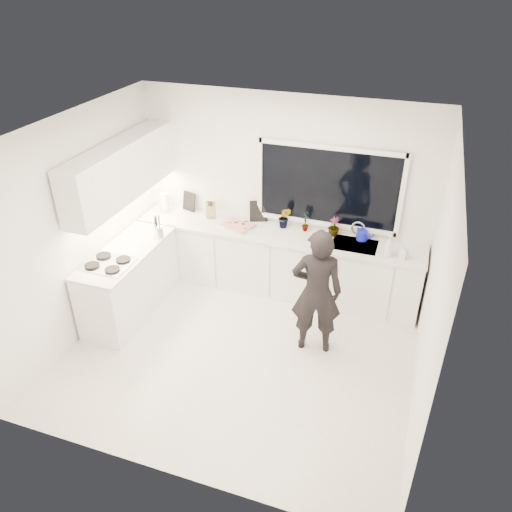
% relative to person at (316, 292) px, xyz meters
% --- Properties ---
extents(floor, '(4.00, 3.50, 0.02)m').
position_rel_person_xyz_m(floor, '(-0.80, -0.40, -0.82)').
color(floor, beige).
rests_on(floor, ground).
extents(wall_back, '(4.00, 0.02, 2.70)m').
position_rel_person_xyz_m(wall_back, '(-0.80, 1.36, 0.54)').
color(wall_back, white).
rests_on(wall_back, ground).
extents(wall_left, '(0.02, 3.50, 2.70)m').
position_rel_person_xyz_m(wall_left, '(-2.81, -0.40, 0.54)').
color(wall_left, white).
rests_on(wall_left, ground).
extents(wall_right, '(0.02, 3.50, 2.70)m').
position_rel_person_xyz_m(wall_right, '(1.21, -0.40, 0.54)').
color(wall_right, white).
rests_on(wall_right, ground).
extents(ceiling, '(4.00, 3.50, 0.02)m').
position_rel_person_xyz_m(ceiling, '(-0.80, -0.40, 1.90)').
color(ceiling, white).
rests_on(ceiling, wall_back).
extents(window, '(1.80, 0.02, 1.00)m').
position_rel_person_xyz_m(window, '(-0.20, 1.32, 0.74)').
color(window, black).
rests_on(window, wall_back).
extents(base_cabinets_back, '(3.92, 0.58, 0.88)m').
position_rel_person_xyz_m(base_cabinets_back, '(-0.80, 1.05, -0.37)').
color(base_cabinets_back, white).
rests_on(base_cabinets_back, floor).
extents(base_cabinets_left, '(0.58, 1.60, 0.88)m').
position_rel_person_xyz_m(base_cabinets_left, '(-2.47, -0.05, -0.37)').
color(base_cabinets_left, white).
rests_on(base_cabinets_left, floor).
extents(countertop_back, '(3.94, 0.62, 0.04)m').
position_rel_person_xyz_m(countertop_back, '(-0.80, 1.04, 0.09)').
color(countertop_back, silver).
rests_on(countertop_back, base_cabinets_back).
extents(countertop_left, '(0.62, 1.60, 0.04)m').
position_rel_person_xyz_m(countertop_left, '(-2.47, -0.05, 0.09)').
color(countertop_left, silver).
rests_on(countertop_left, base_cabinets_left).
extents(upper_cabinets, '(0.34, 2.10, 0.70)m').
position_rel_person_xyz_m(upper_cabinets, '(-2.59, 0.30, 1.04)').
color(upper_cabinets, white).
rests_on(upper_cabinets, wall_left).
extents(sink, '(0.58, 0.42, 0.14)m').
position_rel_person_xyz_m(sink, '(0.25, 1.05, 0.06)').
color(sink, silver).
rests_on(sink, countertop_back).
extents(faucet, '(0.03, 0.03, 0.22)m').
position_rel_person_xyz_m(faucet, '(0.25, 1.25, 0.22)').
color(faucet, silver).
rests_on(faucet, countertop_back).
extents(stovetop, '(0.56, 0.48, 0.03)m').
position_rel_person_xyz_m(stovetop, '(-2.49, -0.40, 0.13)').
color(stovetop, black).
rests_on(stovetop, countertop_left).
extents(person, '(0.65, 0.49, 1.61)m').
position_rel_person_xyz_m(person, '(0.00, 0.00, 0.00)').
color(person, black).
rests_on(person, floor).
extents(pizza_tray, '(0.52, 0.45, 0.03)m').
position_rel_person_xyz_m(pizza_tray, '(-1.35, 1.02, 0.13)').
color(pizza_tray, silver).
rests_on(pizza_tray, countertop_back).
extents(pizza, '(0.47, 0.40, 0.01)m').
position_rel_person_xyz_m(pizza, '(-1.35, 1.02, 0.15)').
color(pizza, red).
rests_on(pizza, pizza_tray).
extents(watering_can, '(0.18, 0.18, 0.13)m').
position_rel_person_xyz_m(watering_can, '(0.32, 1.21, 0.18)').
color(watering_can, '#1419BD').
rests_on(watering_can, countertop_back).
extents(paper_towel_roll, '(0.14, 0.14, 0.26)m').
position_rel_person_xyz_m(paper_towel_roll, '(-2.52, 1.15, 0.24)').
color(paper_towel_roll, white).
rests_on(paper_towel_roll, countertop_back).
extents(knife_block, '(0.15, 0.13, 0.22)m').
position_rel_person_xyz_m(knife_block, '(-1.82, 1.19, 0.22)').
color(knife_block, brown).
rests_on(knife_block, countertop_back).
extents(utensil_crock, '(0.16, 0.16, 0.16)m').
position_rel_person_xyz_m(utensil_crock, '(-2.23, 0.40, 0.19)').
color(utensil_crock, silver).
rests_on(utensil_crock, countertop_left).
extents(picture_frame_large, '(0.22, 0.09, 0.28)m').
position_rel_person_xyz_m(picture_frame_large, '(-2.21, 1.29, 0.25)').
color(picture_frame_large, black).
rests_on(picture_frame_large, countertop_back).
extents(picture_frame_small, '(0.24, 0.10, 0.30)m').
position_rel_person_xyz_m(picture_frame_small, '(-1.14, 1.29, 0.26)').
color(picture_frame_small, black).
rests_on(picture_frame_small, countertop_back).
extents(herb_plants, '(0.86, 0.21, 0.31)m').
position_rel_person_xyz_m(herb_plants, '(-0.43, 1.21, 0.26)').
color(herb_plants, '#26662D').
rests_on(herb_plants, countertop_back).
extents(soap_bottles, '(0.31, 0.15, 0.28)m').
position_rel_person_xyz_m(soap_bottles, '(0.74, 0.90, 0.24)').
color(soap_bottles, '#D8BF66').
rests_on(soap_bottles, countertop_back).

